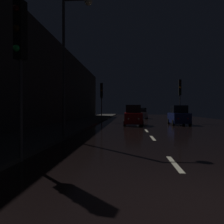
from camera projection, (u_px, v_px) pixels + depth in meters
The scene contains 11 objects.
ground at pixel (140, 123), 28.76m from camera, with size 26.71×84.00×0.02m, color black.
sidewalk_left at pixel (82, 122), 29.24m from camera, with size 4.40×84.00×0.15m, color #33302D.
building_facade_left at pixel (53, 82), 25.86m from camera, with size 0.80×63.00×9.47m, color #2D2B28.
lane_centerline at pixel (154, 139), 13.11m from camera, with size 0.16×13.24×0.01m.
traffic_light_far_left at pixel (102, 94), 30.09m from camera, with size 0.31×0.46×5.04m.
traffic_light_near_left at pixel (20, 44), 7.58m from camera, with size 0.37×0.48×5.24m.
traffic_light_far_right at pixel (180, 91), 28.37m from camera, with size 0.32×0.47×5.28m.
streetlamp_overhead at pixel (71, 47), 13.04m from camera, with size 1.70×0.44×7.90m.
car_approaching_headlights at pixel (133, 116), 24.49m from camera, with size 1.95×4.23×2.13m.
car_parked_right_far at pixel (179, 116), 25.34m from camera, with size 1.91×4.14×2.09m.
car_distant_taillights at pixel (142, 114), 41.20m from camera, with size 1.74×3.77×1.90m.
Camera 1 is at (-1.46, -4.40, 1.73)m, focal length 37.51 mm.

